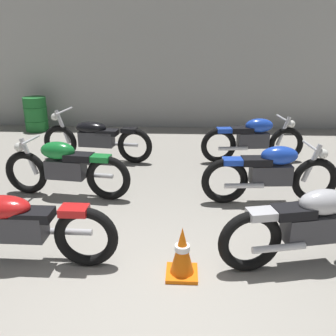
% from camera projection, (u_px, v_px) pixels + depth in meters
% --- Properties ---
extents(ground_plane, '(60.00, 60.00, 0.00)m').
position_uv_depth(ground_plane, '(155.00, 315.00, 3.19)').
color(ground_plane, gray).
extents(back_wall, '(12.98, 0.24, 3.60)m').
position_uv_depth(back_wall, '(178.00, 56.00, 9.28)').
color(back_wall, '#B2B2AD').
rests_on(back_wall, ground).
extents(motorcycle_left_row_0, '(2.17, 0.68, 0.97)m').
position_uv_depth(motorcycle_left_row_0, '(12.00, 225.00, 3.78)').
color(motorcycle_left_row_0, black).
rests_on(motorcycle_left_row_0, ground).
extents(motorcycle_left_row_1, '(1.97, 0.50, 0.88)m').
position_uv_depth(motorcycle_left_row_1, '(65.00, 167.00, 5.41)').
color(motorcycle_left_row_1, black).
rests_on(motorcycle_left_row_1, ground).
extents(motorcycle_left_row_2, '(2.17, 0.68, 0.97)m').
position_uv_depth(motorcycle_left_row_2, '(96.00, 138.00, 7.00)').
color(motorcycle_left_row_2, black).
rests_on(motorcycle_left_row_2, ground).
extents(motorcycle_right_row_0, '(1.95, 0.65, 0.88)m').
position_uv_depth(motorcycle_right_row_0, '(312.00, 225.00, 3.75)').
color(motorcycle_right_row_0, black).
rests_on(motorcycle_right_row_0, ground).
extents(motorcycle_right_row_1, '(1.97, 0.49, 0.88)m').
position_uv_depth(motorcycle_right_row_1, '(271.00, 173.00, 5.20)').
color(motorcycle_right_row_1, black).
rests_on(motorcycle_right_row_1, ground).
extents(motorcycle_right_row_2, '(1.97, 0.53, 0.88)m').
position_uv_depth(motorcycle_right_row_2, '(253.00, 139.00, 6.92)').
color(motorcycle_right_row_2, black).
rests_on(motorcycle_right_row_2, ground).
extents(oil_drum, '(0.59, 0.59, 0.85)m').
position_uv_depth(oil_drum, '(36.00, 114.00, 9.30)').
color(oil_drum, '#1E722D').
rests_on(oil_drum, ground).
extents(traffic_cone, '(0.32, 0.32, 0.54)m').
position_uv_depth(traffic_cone, '(182.00, 253.00, 3.64)').
color(traffic_cone, orange).
rests_on(traffic_cone, ground).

